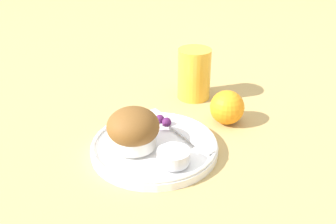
{
  "coord_description": "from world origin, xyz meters",
  "views": [
    {
      "loc": [
        0.4,
        -0.4,
        0.38
      ],
      "look_at": [
        0.01,
        0.05,
        0.06
      ],
      "focal_mm": 40.0,
      "sensor_mm": 36.0,
      "label": 1
    }
  ],
  "objects": [
    {
      "name": "plate",
      "position": [
        0.02,
        -0.0,
        0.01
      ],
      "size": [
        0.22,
        0.22,
        0.02
      ],
      "color": "white",
      "rests_on": "ground_plane"
    },
    {
      "name": "orange_fruit",
      "position": [
        0.06,
        0.17,
        0.03
      ],
      "size": [
        0.07,
        0.07,
        0.07
      ],
      "color": "orange",
      "rests_on": "ground_plane"
    },
    {
      "name": "juice_glass",
      "position": [
        -0.06,
        0.22,
        0.06
      ],
      "size": [
        0.07,
        0.07,
        0.11
      ],
      "color": "gold",
      "rests_on": "ground_plane"
    },
    {
      "name": "cream_ramekin",
      "position": [
        0.08,
        -0.02,
        0.03
      ],
      "size": [
        0.05,
        0.05,
        0.02
      ],
      "color": "silver",
      "rests_on": "plate"
    },
    {
      "name": "butter_knife",
      "position": [
        0.03,
        0.06,
        0.02
      ],
      "size": [
        0.18,
        0.06,
        0.0
      ],
      "rotation": [
        0.0,
        0.0,
        -0.26
      ],
      "color": "silver",
      "rests_on": "plate"
    },
    {
      "name": "muffin",
      "position": [
        0.0,
        -0.03,
        0.05
      ],
      "size": [
        0.09,
        0.09,
        0.07
      ],
      "color": "silver",
      "rests_on": "plate"
    },
    {
      "name": "berry_pair",
      "position": [
        -0.01,
        0.05,
        0.03
      ],
      "size": [
        0.03,
        0.02,
        0.02
      ],
      "color": "#4C194C",
      "rests_on": "plate"
    },
    {
      "name": "ground_plane",
      "position": [
        0.0,
        0.0,
        0.0
      ],
      "size": [
        3.0,
        3.0,
        0.0
      ],
      "primitive_type": "plane",
      "color": "tan"
    }
  ]
}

